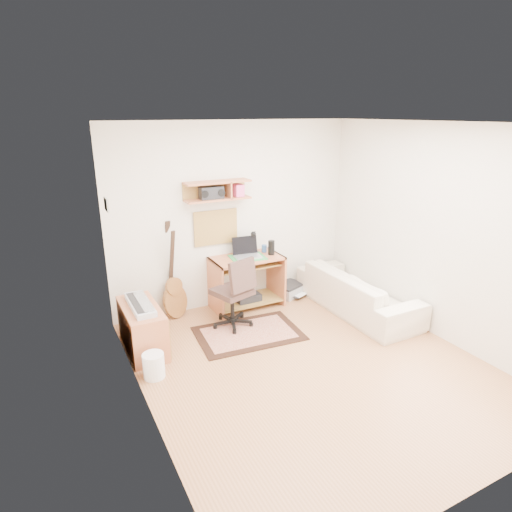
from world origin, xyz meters
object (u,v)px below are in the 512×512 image
desk (247,282)px  printer (289,289)px  sofa (357,285)px  cabinet (142,328)px  task_chair (232,292)px

desk → printer: (0.76, 0.07, -0.29)m
desk → sofa: 1.57m
cabinet → printer: (2.39, 0.59, -0.19)m
printer → cabinet: bearing=172.4°
task_chair → printer: task_chair is taller
task_chair → cabinet: size_ratio=1.09×
task_chair → cabinet: bearing=165.7°
cabinet → sofa: 2.98m
cabinet → sofa: bearing=-6.0°
desk → cabinet: bearing=-162.4°
desk → task_chair: size_ratio=1.02×
task_chair → printer: bearing=7.1°
task_chair → cabinet: task_chair is taller
desk → task_chair: task_chair is taller
task_chair → cabinet: (-1.19, -0.05, -0.21)m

